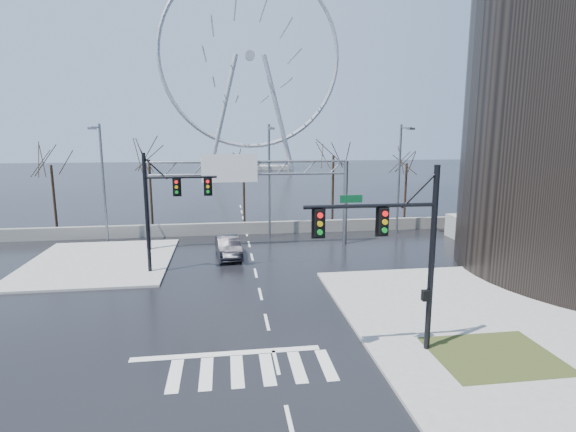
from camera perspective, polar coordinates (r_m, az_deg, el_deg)
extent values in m
plane|color=black|center=(22.91, -2.70, -13.30)|extent=(260.00, 260.00, 0.00)
cube|color=gray|center=(27.36, 18.52, -9.64)|extent=(12.00, 10.00, 0.15)
cube|color=gray|center=(35.33, -22.79, -5.38)|extent=(10.00, 12.00, 0.15)
cube|color=#2C3716|center=(21.29, 24.70, -15.78)|extent=(5.00, 4.00, 0.02)
cube|color=slate|center=(41.84, -5.28, -1.54)|extent=(52.00, 0.50, 1.10)
cylinder|color=black|center=(19.56, 17.77, -5.55)|extent=(0.24, 0.24, 8.00)
cylinder|color=black|center=(18.04, 10.45, 1.26)|extent=(5.40, 0.16, 0.16)
cube|color=black|center=(18.17, 12.03, -0.65)|extent=(0.35, 0.28, 1.05)
cube|color=black|center=(17.45, 3.98, -0.89)|extent=(0.35, 0.28, 1.05)
cylinder|color=black|center=(30.76, -17.48, 0.20)|extent=(0.24, 0.24, 8.00)
cylinder|color=black|center=(30.15, -13.41, 4.81)|extent=(4.60, 0.16, 0.16)
cube|color=black|center=(30.09, -13.95, 3.62)|extent=(0.35, 0.28, 1.05)
cube|color=black|center=(29.95, -10.14, 3.74)|extent=(0.35, 0.28, 1.05)
cylinder|color=slate|center=(36.85, -17.49, 1.04)|extent=(0.36, 0.36, 7.00)
cylinder|color=slate|center=(37.66, 7.28, 1.64)|extent=(0.36, 0.36, 7.00)
cylinder|color=slate|center=(36.00, -5.06, 6.89)|extent=(16.00, 0.20, 0.20)
cylinder|color=slate|center=(36.08, -5.03, 5.30)|extent=(16.00, 0.20, 0.20)
cube|color=#08431F|center=(35.84, -7.44, 6.02)|extent=(4.20, 0.10, 2.00)
cube|color=silver|center=(35.78, -7.44, 6.02)|extent=(4.40, 0.02, 2.20)
cylinder|color=slate|center=(40.88, -22.37, 3.75)|extent=(0.20, 0.20, 10.00)
cylinder|color=slate|center=(39.60, -23.24, 10.33)|extent=(0.12, 2.20, 0.12)
cube|color=slate|center=(38.63, -23.61, 10.17)|extent=(0.50, 0.70, 0.18)
cylinder|color=slate|center=(39.80, -2.40, 4.37)|extent=(0.20, 0.20, 10.00)
cylinder|color=slate|center=(38.48, -2.29, 11.17)|extent=(0.12, 2.20, 0.12)
cube|color=slate|center=(37.48, -2.13, 11.04)|extent=(0.50, 0.70, 0.18)
cylinder|color=slate|center=(42.68, 13.90, 4.49)|extent=(0.20, 0.20, 10.00)
cylinder|color=slate|center=(41.45, 14.76, 10.79)|extent=(0.12, 2.20, 0.12)
cube|color=slate|center=(40.53, 15.31, 10.64)|extent=(0.50, 0.70, 0.18)
cylinder|color=black|center=(48.07, -27.57, 2.02)|extent=(0.24, 0.24, 6.30)
cylinder|color=black|center=(45.33, -17.02, 2.60)|extent=(0.24, 0.24, 6.75)
cylinder|color=black|center=(45.86, -5.61, 2.53)|extent=(0.24, 0.24, 5.85)
cylinder|color=black|center=(46.05, 5.71, 3.30)|extent=(0.24, 0.24, 7.02)
cylinder|color=black|center=(49.08, 14.68, 2.92)|extent=(0.24, 0.24, 6.12)
cube|color=gray|center=(116.41, -4.66, 6.15)|extent=(18.00, 6.00, 1.00)
torus|color=#B2B2B7|center=(117.59, -4.87, 19.64)|extent=(45.00, 1.00, 45.00)
cylinder|color=#B2B2B7|center=(117.59, -4.87, 19.64)|extent=(2.40, 1.50, 2.40)
cylinder|color=#B2B2B7|center=(115.98, -8.30, 12.74)|extent=(8.28, 1.20, 28.82)
cylinder|color=#B2B2B7|center=(116.81, -1.24, 12.83)|extent=(8.28, 1.20, 28.82)
imported|color=black|center=(34.25, -7.61, -3.89)|extent=(2.15, 4.90, 1.57)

